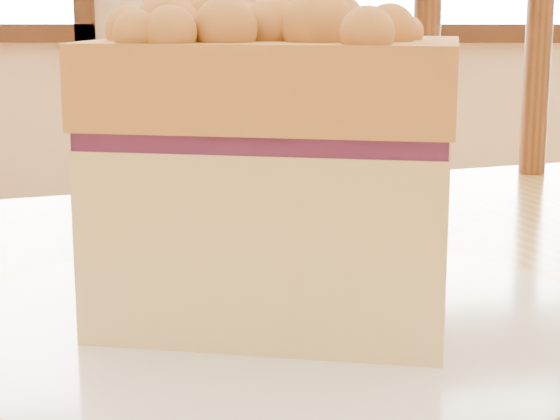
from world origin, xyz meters
name	(u,v)px	position (x,y,z in m)	size (l,w,h in m)	color
cafe_chair_main	(441,395)	(0.00, 0.63, 0.49)	(0.54, 0.54, 0.98)	brown
plate	(279,341)	(-0.16, 0.06, 0.76)	(0.24, 0.24, 0.02)	white
cake_slice	(280,159)	(-0.16, 0.06, 0.83)	(0.14, 0.11, 0.12)	#E1BD7F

